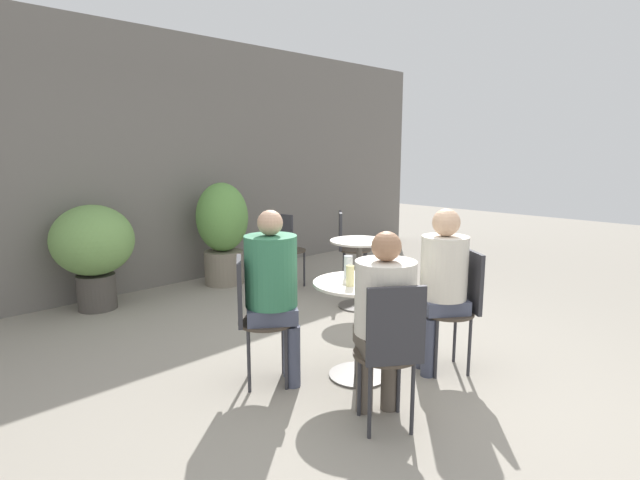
{
  "coord_description": "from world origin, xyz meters",
  "views": [
    {
      "loc": [
        -2.62,
        -2.07,
        1.63
      ],
      "look_at": [
        0.0,
        0.55,
        0.96
      ],
      "focal_mm": 28.0,
      "sensor_mm": 36.0,
      "label": 1
    }
  ],
  "objects": [
    {
      "name": "potted_plant_1",
      "position": [
        0.78,
        3.01,
        0.69
      ],
      "size": [
        0.63,
        0.63,
        1.25
      ],
      "color": "slate",
      "rests_on": "ground_plane"
    },
    {
      "name": "bistro_chair_0",
      "position": [
        -0.61,
        0.6,
        0.55
      ],
      "size": [
        0.45,
        0.44,
        0.91
      ],
      "rotation": [
        0.0,
        0.0,
        0.94
      ],
      "color": "#42382D",
      "rests_on": "ground_plane"
    },
    {
      "name": "potted_plant_0",
      "position": [
        -0.73,
        3.1,
        0.67
      ],
      "size": [
        0.81,
        0.81,
        1.09
      ],
      "color": "#47423D",
      "rests_on": "ground_plane"
    },
    {
      "name": "bistro_chair_1",
      "position": [
        -0.44,
        -0.46,
        0.55
      ],
      "size": [
        0.44,
        0.45,
        0.91
      ],
      "rotation": [
        0.0,
        0.0,
        -3.77
      ],
      "color": "#42382D",
      "rests_on": "ground_plane"
    },
    {
      "name": "seated_person_0",
      "position": [
        -0.49,
        0.51,
        0.73
      ],
      "size": [
        0.46,
        0.45,
        1.24
      ],
      "rotation": [
        0.0,
        0.0,
        0.94
      ],
      "color": "#42475B",
      "rests_on": "ground_plane"
    },
    {
      "name": "cafe_table_far",
      "position": [
        1.26,
        1.23,
        0.48
      ],
      "size": [
        0.61,
        0.61,
        0.71
      ],
      "color": "#514C47",
      "rests_on": "ground_plane"
    },
    {
      "name": "beer_glass_3",
      "position": [
        -0.13,
        0.13,
        0.78
      ],
      "size": [
        0.06,
        0.06,
        0.14
      ],
      "color": "beige",
      "rests_on": "cafe_table_near"
    },
    {
      "name": "bistro_chair_3",
      "position": [
        1.15,
        2.29,
        0.55
      ],
      "size": [
        0.42,
        0.4,
        0.91
      ],
      "rotation": [
        0.0,
        0.0,
        1.82
      ],
      "color": "#42382D",
      "rests_on": "ground_plane"
    },
    {
      "name": "beer_glass_0",
      "position": [
        0.0,
        0.02,
        0.8
      ],
      "size": [
        0.06,
        0.06,
        0.18
      ],
      "color": "silver",
      "rests_on": "cafe_table_near"
    },
    {
      "name": "seated_person_2",
      "position": [
        0.5,
        -0.21,
        0.73
      ],
      "size": [
        0.43,
        0.42,
        1.22
      ],
      "rotation": [
        0.0,
        0.0,
        4.09
      ],
      "color": "#42475B",
      "rests_on": "ground_plane"
    },
    {
      "name": "bistro_chair_2",
      "position": [
        0.62,
        -0.29,
        0.55
      ],
      "size": [
        0.45,
        0.44,
        0.91
      ],
      "rotation": [
        0.0,
        0.0,
        -2.2
      ],
      "color": "#42382D",
      "rests_on": "ground_plane"
    },
    {
      "name": "beer_glass_1",
      "position": [
        0.13,
        0.17,
        0.79
      ],
      "size": [
        0.07,
        0.07,
        0.15
      ],
      "color": "#DBC65B",
      "rests_on": "cafe_table_near"
    },
    {
      "name": "beer_glass_2",
      "position": [
        0.02,
        0.28,
        0.8
      ],
      "size": [
        0.06,
        0.06,
        0.17
      ],
      "color": "silver",
      "rests_on": "cafe_table_near"
    },
    {
      "name": "ground_plane",
      "position": [
        0.0,
        0.0,
        0.0
      ],
      "size": [
        20.0,
        20.0,
        0.0
      ],
      "primitive_type": "plane",
      "color": "gray"
    },
    {
      "name": "cafe_table_near",
      "position": [
        0.0,
        0.15,
        0.5
      ],
      "size": [
        0.66,
        0.66,
        0.71
      ],
      "color": "#514C47",
      "rests_on": "ground_plane"
    },
    {
      "name": "storefront_wall",
      "position": [
        0.0,
        3.48,
        1.5
      ],
      "size": [
        10.0,
        0.06,
        3.0
      ],
      "color": "slate",
      "rests_on": "ground_plane"
    },
    {
      "name": "bistro_chair_4",
      "position": [
        1.76,
        1.85,
        0.55
      ],
      "size": [
        0.45,
        0.45,
        0.91
      ],
      "rotation": [
        0.0,
        0.0,
        0.78
      ],
      "color": "#42382D",
      "rests_on": "ground_plane"
    },
    {
      "name": "seated_person_1",
      "position": [
        -0.36,
        -0.34,
        0.7
      ],
      "size": [
        0.45,
        0.46,
        1.18
      ],
      "rotation": [
        0.0,
        0.0,
        2.52
      ],
      "color": "brown",
      "rests_on": "ground_plane"
    }
  ]
}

